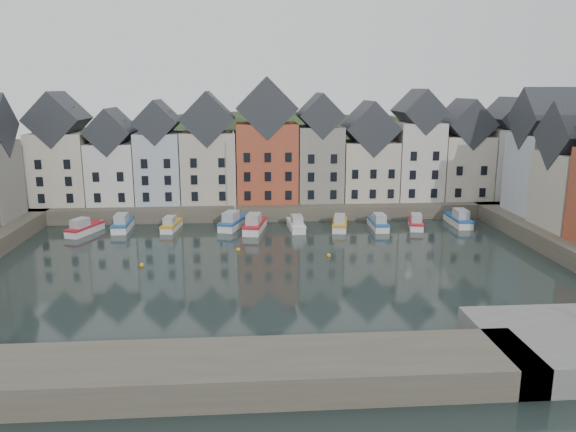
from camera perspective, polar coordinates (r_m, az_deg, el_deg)
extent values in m
plane|color=black|center=(56.95, -1.13, -5.77)|extent=(260.00, 260.00, 0.00)
cube|color=#4C463A|center=(85.68, -2.23, 1.28)|extent=(90.00, 16.00, 2.00)
cube|color=#4C463A|center=(36.92, -15.42, -15.39)|extent=(50.00, 6.00, 2.00)
ellipsoid|color=#1F3219|center=(115.73, -2.62, -5.37)|extent=(153.60, 70.40, 64.00)
sphere|color=black|center=(105.83, -10.31, 7.51)|extent=(5.77, 5.77, 5.77)
sphere|color=black|center=(118.37, 9.41, 7.81)|extent=(5.27, 5.27, 5.27)
sphere|color=black|center=(113.99, 13.61, 7.32)|extent=(5.07, 5.07, 5.07)
sphere|color=black|center=(110.91, 4.71, 7.45)|extent=(5.01, 5.01, 5.01)
sphere|color=black|center=(116.43, -21.74, 6.23)|extent=(3.94, 3.94, 3.94)
sphere|color=black|center=(118.76, 11.11, 7.73)|extent=(5.21, 5.21, 5.21)
sphere|color=black|center=(113.07, -1.78, 7.85)|extent=(5.45, 5.45, 5.45)
sphere|color=black|center=(110.55, 17.49, 6.57)|extent=(4.49, 4.49, 4.49)
cube|color=beige|center=(86.73, -21.92, 4.54)|extent=(7.67, 8.00, 10.07)
cube|color=black|center=(86.11, -22.31, 9.11)|extent=(7.67, 8.16, 7.67)
cube|color=silver|center=(84.91, -17.19, 4.24)|extent=(6.56, 8.00, 8.61)
cube|color=black|center=(84.28, -17.46, 8.22)|extent=(6.56, 8.16, 6.56)
cube|color=#ACB6BF|center=(83.59, -12.85, 4.85)|extent=(6.20, 8.00, 10.02)
cube|color=black|center=(82.97, -13.07, 9.33)|extent=(6.20, 8.16, 6.20)
cube|color=#B5AB99|center=(82.82, -7.97, 5.00)|extent=(7.70, 8.00, 10.08)
cube|color=black|center=(82.17, -8.12, 9.80)|extent=(7.70, 8.16, 7.70)
cube|color=#A3462E|center=(82.62, -2.17, 5.52)|extent=(8.69, 8.00, 11.28)
cube|color=black|center=(81.99, -2.22, 10.92)|extent=(8.69, 8.16, 8.69)
cube|color=gray|center=(83.28, 3.16, 5.39)|extent=(6.43, 8.00, 10.78)
cube|color=black|center=(82.67, 3.22, 10.19)|extent=(6.43, 8.16, 6.43)
cube|color=beige|center=(84.68, 8.07, 4.65)|extent=(7.88, 8.00, 8.56)
cube|color=black|center=(84.03, 8.20, 8.85)|extent=(7.88, 8.16, 7.88)
cube|color=beige|center=(86.35, 12.89, 5.52)|extent=(6.50, 8.00, 11.27)
cube|color=black|center=(85.77, 13.13, 10.32)|extent=(6.50, 8.16, 6.50)
cube|color=beige|center=(88.78, 17.20, 4.83)|extent=(7.23, 8.00, 9.32)
cube|color=black|center=(88.18, 17.48, 8.98)|extent=(7.23, 8.16, 7.23)
cube|color=silver|center=(91.44, 21.24, 5.06)|extent=(6.18, 8.00, 10.32)
cube|color=black|center=(90.87, 21.58, 9.24)|extent=(6.18, 8.16, 6.18)
cube|color=#ACB6BF|center=(80.95, 24.57, 3.89)|extent=(7.47, 8.00, 10.38)
cube|color=black|center=(80.29, 25.05, 8.94)|extent=(7.62, 8.00, 8.00)
sphere|color=orange|center=(64.48, -5.08, -3.44)|extent=(0.50, 0.50, 0.50)
sphere|color=orange|center=(62.23, 4.15, -4.03)|extent=(0.50, 0.50, 0.50)
sphere|color=orange|center=(60.71, -14.65, -4.86)|extent=(0.50, 0.50, 0.50)
cube|color=silver|center=(76.51, -19.91, -1.41)|extent=(3.78, 6.19, 1.09)
cube|color=#B31926|center=(76.38, -19.94, -0.98)|extent=(3.91, 6.34, 0.25)
cube|color=#9EA3A6|center=(75.55, -20.38, -0.69)|extent=(2.14, 2.72, 1.19)
cube|color=silver|center=(77.17, -16.38, -1.02)|extent=(1.93, 6.33, 1.16)
cube|color=#205195|center=(77.03, -16.41, -0.57)|extent=(2.03, 6.46, 0.26)
cube|color=#9EA3A6|center=(75.98, -16.58, -0.27)|extent=(1.49, 2.54, 1.26)
cube|color=silver|center=(75.48, -11.74, -1.11)|extent=(2.35, 5.56, 0.99)
cube|color=orange|center=(75.35, -11.76, -0.72)|extent=(2.46, 5.68, 0.22)
cube|color=#9EA3A6|center=(74.47, -11.94, -0.46)|extent=(1.55, 2.31, 1.08)
cube|color=silver|center=(75.27, -5.55, -0.88)|extent=(4.03, 6.93, 1.22)
cube|color=#205195|center=(75.12, -5.56, -0.39)|extent=(4.18, 7.09, 0.28)
cube|color=#9EA3A6|center=(74.06, -5.84, -0.06)|extent=(2.33, 3.02, 1.33)
cylinder|color=silver|center=(74.66, -5.48, 3.90)|extent=(0.15, 0.15, 12.18)
cube|color=silver|center=(73.46, -3.37, -1.18)|extent=(3.32, 7.08, 1.25)
cube|color=#B31926|center=(73.30, -3.37, -0.66)|extent=(3.46, 7.23, 0.28)
cube|color=#9EA3A6|center=(72.16, -3.52, -0.33)|extent=(2.09, 2.98, 1.36)
cube|color=silver|center=(73.94, 0.81, -1.11)|extent=(2.06, 5.88, 1.06)
cube|color=silver|center=(73.81, 0.81, -0.68)|extent=(2.17, 6.00, 0.24)
cube|color=#9EA3A6|center=(72.84, 0.91, -0.39)|extent=(1.48, 2.39, 1.16)
cube|color=silver|center=(74.62, 5.28, -1.04)|extent=(2.83, 6.07, 1.07)
cube|color=orange|center=(74.48, 5.29, -0.60)|extent=(2.94, 6.20, 0.24)
cube|color=#9EA3A6|center=(73.50, 5.28, -0.31)|extent=(1.78, 2.55, 1.17)
cube|color=silver|center=(75.53, 9.10, -0.97)|extent=(1.86, 5.97, 1.09)
cube|color=#205195|center=(75.39, 9.12, -0.53)|extent=(1.96, 6.09, 0.25)
cube|color=#9EA3A6|center=(74.41, 9.28, -0.24)|extent=(1.42, 2.40, 1.19)
cube|color=silver|center=(76.98, 12.83, -0.89)|extent=(2.91, 5.85, 1.03)
cube|color=#B31926|center=(76.85, 12.85, -0.48)|extent=(3.03, 5.98, 0.23)
cube|color=#9EA3A6|center=(75.90, 12.91, -0.21)|extent=(1.78, 2.48, 1.12)
cube|color=silver|center=(79.98, 16.86, -0.57)|extent=(2.08, 6.55, 1.19)
cube|color=#205195|center=(79.84, 16.89, -0.12)|extent=(2.19, 6.68, 0.27)
cube|color=#9EA3A6|center=(78.80, 17.16, 0.19)|extent=(1.57, 2.63, 1.30)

